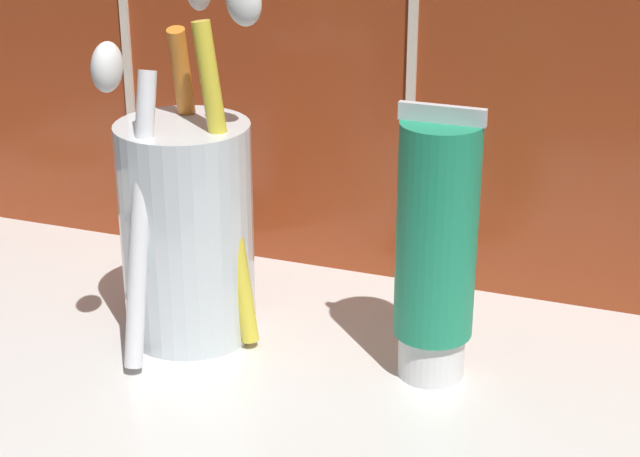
% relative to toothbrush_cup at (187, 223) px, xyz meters
% --- Properties ---
extents(sink_counter, '(0.69, 0.29, 0.02)m').
position_rel_toothbrush_cup_xyz_m(sink_counter, '(0.07, -0.04, -0.07)').
color(sink_counter, silver).
rests_on(sink_counter, ground).
extents(toothbrush_cup, '(0.08, 0.13, 0.19)m').
position_rel_toothbrush_cup_xyz_m(toothbrush_cup, '(0.00, 0.00, 0.00)').
color(toothbrush_cup, silver).
rests_on(toothbrush_cup, sink_counter).
extents(toothpaste_tube, '(0.04, 0.04, 0.14)m').
position_rel_toothbrush_cup_xyz_m(toothpaste_tube, '(0.13, 0.00, 0.01)').
color(toothpaste_tube, white).
rests_on(toothpaste_tube, sink_counter).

